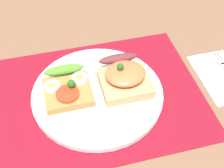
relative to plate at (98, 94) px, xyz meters
The scene contains 5 objects.
ground_plane 2.52cm from the plate, ahead, with size 120.00×90.00×3.20cm, color brown.
placemat 0.77cm from the plate, ahead, with size 41.92×32.03×0.30cm, color maroon.
plate is the anchor object (origin of this frame).
sandwich_egg_tomato 6.19cm from the plate, 165.55° to the left, with size 9.21×9.96×3.81cm.
sandwich_salmon 6.40cm from the plate, ahead, with size 9.80×10.48×5.53cm.
Camera 1 is at (-7.20, -40.00, 47.76)cm, focal length 49.47 mm.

